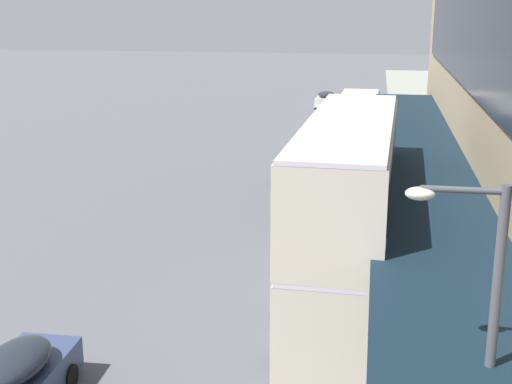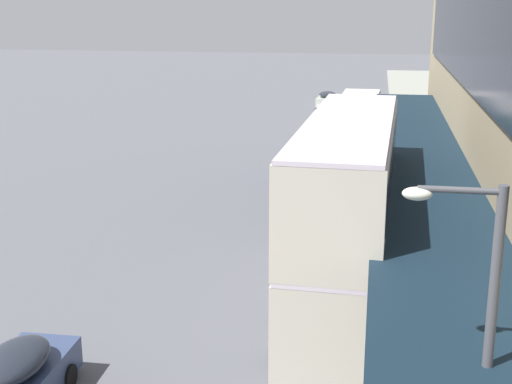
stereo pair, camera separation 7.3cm
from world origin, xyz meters
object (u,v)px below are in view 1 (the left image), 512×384
(pedestrian_at_kerb, at_px, (435,344))
(street_lamp, at_px, (478,358))
(sedan_second_near, at_px, (293,164))
(transit_bus_kerbside_front, at_px, (356,121))
(sedan_oncoming_rear, at_px, (326,99))
(transit_bus_kerbside_rear, at_px, (347,213))

(pedestrian_at_kerb, bearing_deg, street_lamp, -89.78)
(sedan_second_near, bearing_deg, pedestrian_at_kerb, -74.17)
(sedan_second_near, distance_m, street_lamp, 27.63)
(transit_bus_kerbside_front, relative_size, street_lamp, 1.53)
(transit_bus_kerbside_front, bearing_deg, sedan_oncoming_rear, 99.84)
(transit_bus_kerbside_front, height_order, street_lamp, street_lamp)
(transit_bus_kerbside_front, distance_m, sedan_oncoming_rear, 18.30)
(transit_bus_kerbside_rear, distance_m, sedan_oncoming_rear, 42.75)
(street_lamp, bearing_deg, transit_bus_kerbside_front, 94.66)
(transit_bus_kerbside_front, distance_m, pedestrian_at_kerb, 28.61)
(pedestrian_at_kerb, bearing_deg, transit_bus_kerbside_front, 95.59)
(pedestrian_at_kerb, xyz_separation_m, street_lamp, (0.02, -6.05, 2.84))
(transit_bus_kerbside_rear, bearing_deg, transit_bus_kerbside_front, 90.96)
(transit_bus_kerbside_rear, xyz_separation_m, street_lamp, (2.40, -9.98, 0.79))
(sedan_second_near, relative_size, sedan_oncoming_rear, 1.04)
(pedestrian_at_kerb, bearing_deg, sedan_oncoming_rear, 97.25)
(sedan_second_near, xyz_separation_m, street_lamp, (5.91, -26.79, 3.26))
(transit_bus_kerbside_rear, bearing_deg, pedestrian_at_kerb, -58.86)
(transit_bus_kerbside_front, xyz_separation_m, pedestrian_at_kerb, (2.79, -28.47, -0.71))
(transit_bus_kerbside_front, relative_size, sedan_oncoming_rear, 2.35)
(sedan_second_near, bearing_deg, transit_bus_kerbside_front, 68.17)
(transit_bus_kerbside_rear, height_order, sedan_oncoming_rear, transit_bus_kerbside_rear)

